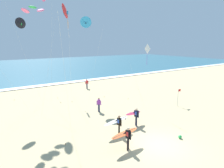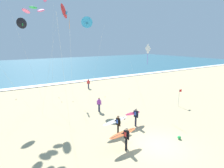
# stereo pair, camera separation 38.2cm
# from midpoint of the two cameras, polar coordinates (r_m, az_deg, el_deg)

# --- Properties ---
(ground_plane) EXTENTS (160.00, 160.00, 0.00)m
(ground_plane) POSITION_cam_midpoint_polar(r_m,az_deg,el_deg) (15.37, 13.96, -17.24)
(ground_plane) COLOR tan
(ocean_water) EXTENTS (160.00, 60.00, 0.08)m
(ocean_water) POSITION_cam_midpoint_polar(r_m,az_deg,el_deg) (65.20, -23.85, 4.64)
(ocean_water) COLOR #2D6075
(ocean_water) RESTS_ON ground
(shoreline_foam) EXTENTS (160.00, 1.80, 0.01)m
(shoreline_foam) POSITION_cam_midpoint_polar(r_m,az_deg,el_deg) (36.49, -16.21, 0.06)
(shoreline_foam) COLOR white
(shoreline_foam) RESTS_ON ocean_water
(surfer_lead) EXTENTS (2.49, 1.01, 1.71)m
(surfer_lead) POSITION_cam_midpoint_polar(r_m,az_deg,el_deg) (16.04, 2.09, -11.36)
(surfer_lead) COLOR black
(surfer_lead) RESTS_ON ground
(surfer_trailing) EXTENTS (2.55, 1.06, 1.71)m
(surfer_trailing) POSITION_cam_midpoint_polar(r_m,az_deg,el_deg) (14.07, 4.54, -14.94)
(surfer_trailing) COLOR black
(surfer_trailing) RESTS_ON ground
(surfer_third) EXTENTS (2.00, 1.08, 1.71)m
(surfer_third) POSITION_cam_midpoint_polar(r_m,az_deg,el_deg) (17.78, 7.31, -9.06)
(surfer_third) COLOR black
(surfer_third) RESTS_ON ground
(kite_arc_emerald_near) EXTENTS (4.36, 4.52, 10.75)m
(kite_arc_emerald_near) POSITION_cam_midpoint_polar(r_m,az_deg,el_deg) (20.28, -21.83, 19.80)
(kite_arc_emerald_near) COLOR pink
(kite_arc_emerald_near) RESTS_ON ground
(kite_diamond_amber_high) EXTENTS (1.63, 4.30, 10.83)m
(kite_diamond_amber_high) POSITION_cam_midpoint_polar(r_m,az_deg,el_deg) (27.87, -12.17, 16.78)
(kite_diamond_amber_high) COLOR orange
(kite_diamond_amber_high) RESTS_ON ground
(kite_diamond_ivory_low) EXTENTS (0.94, 4.66, 7.38)m
(kite_diamond_ivory_low) POSITION_cam_midpoint_polar(r_m,az_deg,el_deg) (21.44, 10.90, 9.49)
(kite_diamond_ivory_low) COLOR white
(kite_diamond_ivory_low) RESTS_ON ground
(kite_delta_scarlet_close) EXTENTS (1.55, 1.91, 10.27)m
(kite_delta_scarlet_close) POSITION_cam_midpoint_polar(r_m,az_deg,el_deg) (15.28, -13.19, 20.24)
(kite_delta_scarlet_close) COLOR red
(kite_delta_scarlet_close) RESTS_ON ground
(kite_delta_cobalt_outer) EXTENTS (2.81, 1.57, 10.74)m
(kite_delta_cobalt_outer) POSITION_cam_midpoint_polar(r_m,az_deg,el_deg) (25.82, -7.04, 17.74)
(kite_delta_cobalt_outer) COLOR #2D99DB
(kite_delta_cobalt_outer) RESTS_ON ground
(kite_delta_charcoal_extra) EXTENTS (5.06, 1.82, 10.01)m
(kite_delta_charcoal_extra) POSITION_cam_midpoint_polar(r_m,az_deg,el_deg) (22.73, -24.86, 16.01)
(kite_delta_charcoal_extra) COLOR black
(kite_delta_charcoal_extra) RESTS_ON ground
(bystander_purple_top) EXTENTS (0.44, 0.32, 1.59)m
(bystander_purple_top) POSITION_cam_midpoint_polar(r_m,az_deg,el_deg) (21.18, -3.35, -6.11)
(bystander_purple_top) COLOR #2D334C
(bystander_purple_top) RESTS_ON ground
(bystander_red_top) EXTENTS (0.48, 0.26, 1.59)m
(bystander_red_top) POSITION_cam_midpoint_polar(r_m,az_deg,el_deg) (31.91, -6.70, 0.10)
(bystander_red_top) COLOR #2D334C
(bystander_red_top) RESTS_ON ground
(lifeguard_flag) EXTENTS (0.45, 0.05, 2.10)m
(lifeguard_flag) POSITION_cam_midpoint_polar(r_m,az_deg,el_deg) (24.18, 19.83, -3.38)
(lifeguard_flag) COLOR silver
(lifeguard_flag) RESTS_ON ground
(beach_ball) EXTENTS (0.28, 0.28, 0.28)m
(beach_ball) POSITION_cam_midpoint_polar(r_m,az_deg,el_deg) (16.60, 20.05, -14.76)
(beach_ball) COLOR green
(beach_ball) RESTS_ON ground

